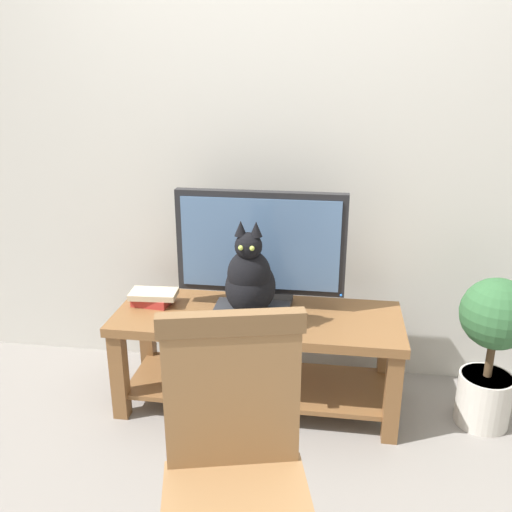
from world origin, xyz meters
TOP-DOWN VIEW (x-y plane):
  - ground_plane at (0.00, 0.00)m, footprint 12.00×12.00m
  - back_wall at (0.00, 0.96)m, footprint 7.00×0.12m
  - tv_stand at (-0.07, 0.51)m, footprint 1.36×0.50m
  - tv at (-0.07, 0.60)m, footprint 0.80×0.20m
  - media_box at (-0.09, 0.40)m, footprint 0.34×0.28m
  - cat at (-0.09, 0.39)m, footprint 0.22×0.36m
  - wooden_chair at (0.03, -0.63)m, footprint 0.49×0.49m
  - book_stack at (-0.60, 0.55)m, footprint 0.24×0.16m
  - potted_plant at (1.00, 0.50)m, footprint 0.32×0.32m

SIDE VIEW (x-z plane):
  - ground_plane at x=0.00m, z-range 0.00..0.00m
  - tv_stand at x=-0.07m, z-range 0.09..0.58m
  - potted_plant at x=1.00m, z-range 0.06..0.79m
  - media_box at x=-0.09m, z-range 0.49..0.55m
  - book_stack at x=-0.60m, z-range 0.49..0.56m
  - wooden_chair at x=0.03m, z-range 0.08..1.07m
  - cat at x=-0.09m, z-range 0.49..0.93m
  - tv at x=-0.07m, z-range 0.50..1.07m
  - back_wall at x=0.00m, z-range 0.00..2.80m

